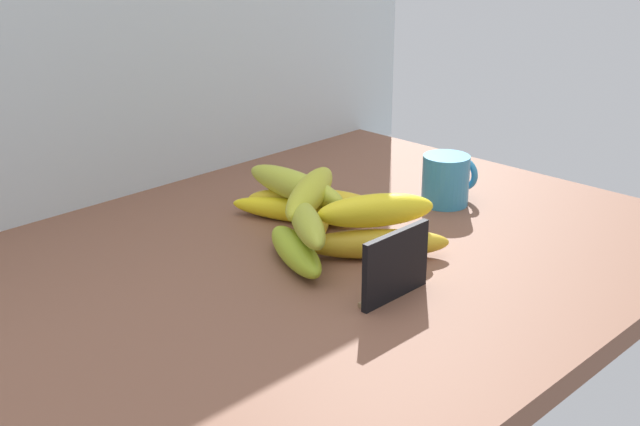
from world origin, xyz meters
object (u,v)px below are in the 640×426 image
Objects in this scene: banana_0 at (293,251)px; banana_3 at (311,201)px; banana_5 at (295,186)px; banana_6 at (310,193)px; banana_2 at (296,211)px; banana_7 at (307,223)px; banana_1 at (314,221)px; banana_4 at (376,244)px; banana_8 at (376,210)px; chalkboard_sign at (395,267)px; coffee_mug at (448,180)px.

banana_0 is 18.51cm from banana_3.
banana_0 is 0.77× the size of banana_5.
banana_6 is (-2.36, -5.39, 0.85)cm from banana_5.
banana_0 and banana_3 have the same top height.
banana_7 is (-9.72, -12.02, 4.13)cm from banana_2.
banana_1 is at bearing -108.45° from banana_2.
banana_2 is 16.71cm from banana_4.
banana_8 is at bearing -81.35° from banana_6.
coffee_mug is at bearing 25.78° from chalkboard_sign.
banana_8 is (0.97, 0.98, 4.12)cm from banana_4.
chalkboard_sign is 15.27cm from banana_0.
chalkboard_sign is at bearing -115.71° from banana_3.
banana_5 is 5.94cm from banana_6.
banana_7 is at bearing 150.22° from banana_4.
banana_6 reaches higher than coffee_mug.
banana_0 is at bearing -142.33° from banana_3.
banana_3 is (3.71, 0.61, 0.34)cm from banana_2.
banana_5 and banana_7 have the same top height.
banana_3 is at bearing 43.22° from banana_7.
coffee_mug reaches higher than banana_0.
banana_6 reaches higher than banana_5.
banana_6 is (-23.61, 5.94, 2.46)cm from coffee_mug.
banana_0 is at bearing -135.19° from banana_5.
banana_2 is 16.00cm from banana_7.
coffee_mug is 23.87cm from banana_1.
banana_6 is at bearing -136.14° from banana_3.
banana_8 reaches higher than banana_1.
chalkboard_sign is at bearing -82.54° from banana_0.
banana_5 is (9.02, 25.95, 1.59)cm from chalkboard_sign.
banana_1 is at bearing 39.69° from banana_7.
coffee_mug is 22.59cm from banana_8.
banana_8 is at bearing -92.76° from banana_5.
chalkboard_sign is 13.23cm from banana_8.
banana_6 reaches higher than banana_3.
banana_7 is at bearing 93.14° from chalkboard_sign.
banana_6 reaches higher than banana_8.
banana_3 is at bearing 37.67° from banana_0.
chalkboard_sign reaches higher than banana_4.
banana_8 is (-0.77, -15.85, 0.62)cm from banana_5.
banana_0 is 0.77× the size of banana_2.
banana_3 is 5.04cm from banana_5.
banana_3 is (-17.59, 11.72, -1.84)cm from coffee_mug.
banana_3 is 17.32cm from banana_8.
banana_0 is 10.51cm from banana_1.
banana_3 is at bearing 43.86° from banana_6.
banana_1 is 10.98cm from banana_8.
banana_2 is 1.02× the size of banana_6.
banana_8 is at bearing 45.44° from banana_4.
banana_1 is (9.11, 5.24, 0.09)cm from banana_0.
banana_8 reaches higher than coffee_mug.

